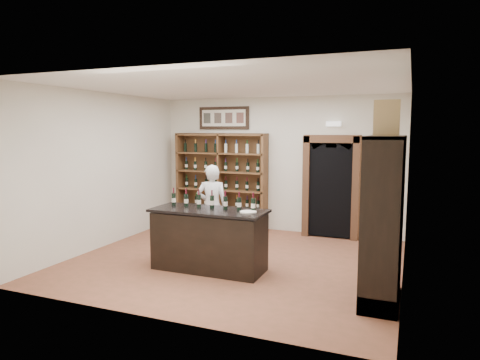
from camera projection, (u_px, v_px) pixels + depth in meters
name	position (u px, v px, depth m)	size (l,w,h in m)	color
floor	(235.00, 260.00, 7.49)	(5.50, 5.50, 0.00)	brown
ceiling	(234.00, 86.00, 7.14)	(5.50, 5.50, 0.00)	white
wall_back	(277.00, 165.00, 9.62)	(5.50, 0.04, 3.00)	silver
wall_left	(105.00, 170.00, 8.33)	(0.04, 5.00, 3.00)	silver
wall_right	(407.00, 183.00, 6.29)	(0.04, 5.00, 3.00)	silver
wine_shelf	(222.00, 180.00, 9.99)	(2.20, 0.38, 2.20)	brown
framed_picture	(224.00, 118.00, 9.95)	(1.25, 0.04, 0.52)	black
arched_doorway	(331.00, 184.00, 9.04)	(1.17, 0.35, 2.17)	black
emergency_light	(334.00, 124.00, 8.97)	(0.30, 0.10, 0.10)	white
tasting_counter	(209.00, 240.00, 6.95)	(1.88, 0.78, 1.00)	black
counter_bottle_0	(174.00, 199.00, 7.25)	(0.07, 0.07, 0.30)	black
counter_bottle_1	(186.00, 200.00, 7.17)	(0.07, 0.07, 0.30)	black
counter_bottle_2	(199.00, 201.00, 7.08)	(0.07, 0.07, 0.30)	black
counter_bottle_3	(212.00, 202.00, 6.99)	(0.07, 0.07, 0.30)	black
counter_bottle_4	(225.00, 203.00, 6.90)	(0.07, 0.07, 0.30)	black
counter_bottle_5	(239.00, 204.00, 6.81)	(0.07, 0.07, 0.30)	black
counter_bottle_6	(253.00, 205.00, 6.72)	(0.07, 0.07, 0.30)	black
side_cabinet	(385.00, 246.00, 5.64)	(0.48, 1.20, 2.20)	black
shopkeeper	(212.00, 207.00, 8.16)	(0.59, 0.39, 1.62)	silver
plate	(248.00, 212.00, 6.62)	(0.26, 0.26, 0.02)	silver
wine_crate	(387.00, 118.00, 5.52)	(0.33, 0.13, 0.46)	tan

